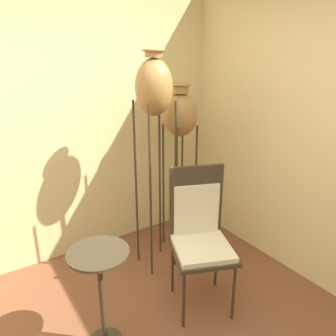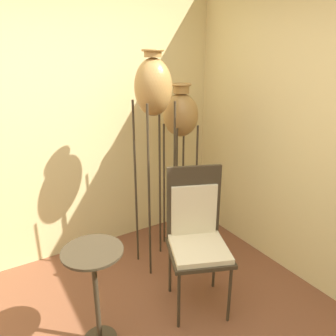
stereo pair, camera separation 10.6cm
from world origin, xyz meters
name	(u,v)px [view 1 (the left image)]	position (x,y,z in m)	size (l,w,h in m)	color
wall_back	(40,125)	(0.00, 1.83, 1.35)	(7.61, 0.06, 2.70)	beige
vase_stand_tall	(154,92)	(0.79, 1.17, 1.65)	(0.31, 0.31, 1.99)	#382D1E
vase_stand_medium	(180,117)	(1.17, 1.32, 1.38)	(0.33, 0.33, 1.69)	#382D1E
chair	(200,230)	(0.82, 0.56, 0.64)	(0.60, 0.61, 1.14)	#382D1E
side_table	(100,280)	(-0.02, 0.56, 0.54)	(0.40, 0.40, 0.76)	#382D1E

